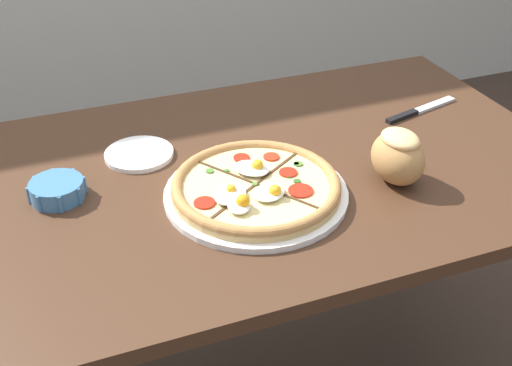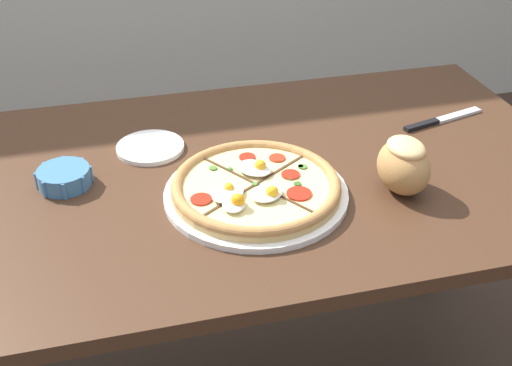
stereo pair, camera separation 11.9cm
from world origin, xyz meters
name	(u,v)px [view 1 (the left image)]	position (x,y,z in m)	size (l,w,h in m)	color
dining_table	(195,220)	(0.00, 0.00, 0.65)	(1.56, 0.78, 0.74)	#422819
pizza	(256,188)	(0.09, -0.10, 0.76)	(0.35, 0.35, 0.05)	white
ramekin_bowl	(57,189)	(-0.25, 0.03, 0.76)	(0.11, 0.11, 0.04)	teal
bread_piece_near	(398,156)	(0.37, -0.14, 0.80)	(0.10, 0.13, 0.11)	#B27F47
knife_spare	(420,110)	(0.58, 0.10, 0.75)	(0.21, 0.07, 0.01)	silver
side_saucer	(139,154)	(-0.08, 0.13, 0.75)	(0.14, 0.14, 0.01)	white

